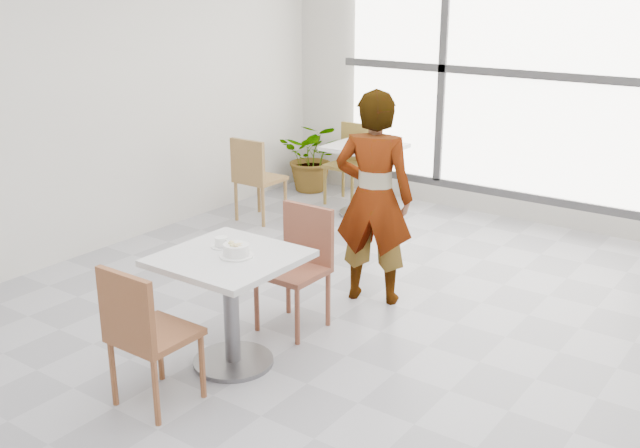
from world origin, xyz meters
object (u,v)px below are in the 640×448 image
Objects in this scene: oatmeal_bowl at (236,250)px; bg_chair_left_far at (352,158)px; chair_near at (143,329)px; plant_left at (313,157)px; bg_chair_left_near at (255,174)px; person at (374,198)px; coffee_cup at (221,243)px; bg_table_left at (364,170)px; main_table at (230,289)px; chair_far at (299,259)px.

bg_chair_left_far is (-1.48, 3.53, -0.29)m from oatmeal_bowl.
plant_left is (-1.99, 4.33, -0.09)m from chair_near.
oatmeal_bowl reaches higher than plant_left.
bg_chair_left_far is at bearing 112.68° from oatmeal_bowl.
bg_chair_left_near is at bearing -109.05° from bg_chair_left_far.
person is (0.23, 2.07, 0.32)m from chair_near.
bg_chair_left_far is at bearing 110.39° from coffee_cup.
coffee_cup is 3.28m from bg_table_left.
person reaches higher than bg_chair_left_far.
oatmeal_bowl is at bearing 66.09° from person.
coffee_cup is 0.10× the size of person.
bg_chair_left_far is at bearing -109.05° from bg_chair_left_near.
coffee_cup reaches higher than main_table.
bg_table_left is at bearing -41.67° from bg_chair_left_far.
person is 1.87× the size of bg_chair_left_near.
chair_near is at bearing -83.75° from coffee_cup.
bg_table_left is at bearing 108.07° from main_table.
bg_table_left is at bearing 109.02° from oatmeal_bowl.
plant_left is (-2.04, 2.94, -0.09)m from chair_far.
coffee_cup is at bearing -73.72° from bg_table_left.
chair_near is at bearing -65.30° from plant_left.
main_table is 0.98× the size of plant_left.
chair_far is at bearing 137.85° from bg_chair_left_near.
chair_far is at bearing 90.45° from main_table.
chair_far is 0.77m from oatmeal_bowl.
bg_chair_left_near reaches higher than bg_table_left.
coffee_cup is at bearing 149.97° from main_table.
oatmeal_bowl is at bearing -20.03° from coffee_cup.
coffee_cup is (-0.13, 0.08, 0.26)m from main_table.
bg_chair_left_near reaches higher than plant_left.
bg_chair_left_far is (-1.41, 2.82, 0.00)m from chair_far.
bg_chair_left_far is (-1.42, 3.54, -0.02)m from main_table.
person is at bearing 154.35° from bg_chair_left_near.
bg_table_left is 0.92× the size of plant_left.
bg_chair_left_near is at bearing -132.75° from bg_table_left.
oatmeal_bowl reaches higher than coffee_cup.
chair_near is 1.16× the size of bg_table_left.
chair_near is at bearing -71.97° from bg_chair_left_far.
chair_near is 3.51m from bg_chair_left_near.
person is at bearing -96.31° from chair_near.
coffee_cup is at bearing -61.97° from plant_left.
person is 2.17× the size of bg_table_left.
plant_left is (-2.22, 2.26, -0.41)m from person.
plant_left is (-2.04, 3.66, -0.11)m from main_table.
oatmeal_bowl reaches higher than bg_table_left.
chair_far reaches higher than coffee_cup.
chair_near and bg_chair_left_near have the same top height.
plant_left reaches higher than main_table.
main_table is at bearing -71.93° from bg_table_left.
chair_far is at bearing -55.32° from plant_left.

